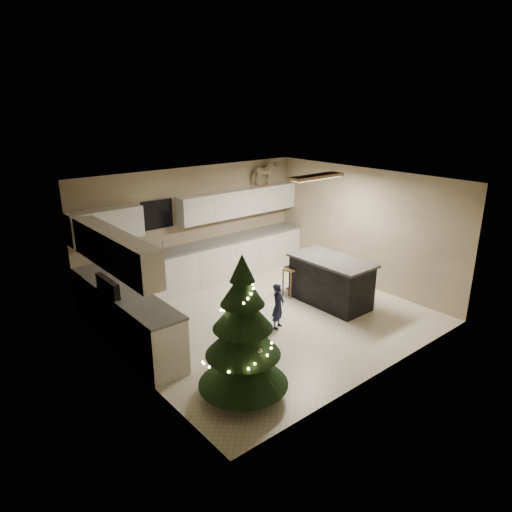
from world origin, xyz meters
The scene contains 8 objects.
ground_plane centered at (0.00, 0.00, 0.00)m, with size 5.50×5.50×0.00m, color beige.
room_shell centered at (0.02, 0.00, 1.75)m, with size 5.52×5.02×2.61m.
cabinetry centered at (-0.91, 1.65, 0.76)m, with size 5.50×3.20×2.00m.
island centered at (1.41, -0.30, 0.48)m, with size 0.90×1.70×0.95m.
bar_stool centered at (1.05, 0.47, 0.48)m, with size 0.33×0.33×0.63m.
christmas_tree centered at (-1.85, -1.60, 0.86)m, with size 1.31×1.26×2.09m.
toddler centered at (-0.12, -0.42, 0.43)m, with size 0.31×0.20×0.85m, color black.
rocking_horse centered at (1.91, 2.33, 2.30)m, with size 0.67×0.31×0.58m.
Camera 1 is at (-5.20, -5.91, 3.91)m, focal length 32.00 mm.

